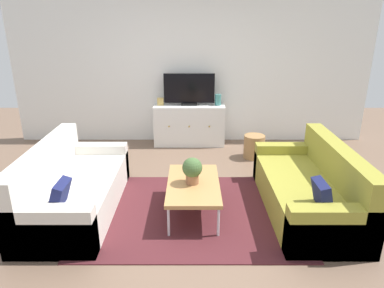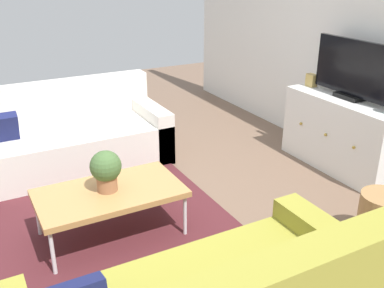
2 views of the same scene
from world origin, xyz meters
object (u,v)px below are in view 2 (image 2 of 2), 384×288
(mantel_clock, at_px, (311,80))
(wicker_basket, at_px, (381,218))
(couch_left_side, at_px, (68,139))
(potted_plant, at_px, (106,169))
(coffee_table, at_px, (110,194))
(tv_console, at_px, (343,134))
(flat_screen_tv, at_px, (353,70))

(mantel_clock, relative_size, wicker_basket, 0.34)
(couch_left_side, bearing_deg, potted_plant, -2.03)
(couch_left_side, relative_size, coffee_table, 1.79)
(mantel_clock, distance_m, wicker_basket, 1.82)
(tv_console, distance_m, mantel_clock, 0.67)
(coffee_table, relative_size, wicker_basket, 2.77)
(tv_console, bearing_deg, potted_plant, -88.76)
(tv_console, bearing_deg, couch_left_side, -120.56)
(potted_plant, distance_m, mantel_clock, 2.50)
(mantel_clock, bearing_deg, flat_screen_tv, 2.25)
(potted_plant, bearing_deg, mantel_clock, 103.04)
(couch_left_side, relative_size, flat_screen_tv, 2.13)
(tv_console, relative_size, mantel_clock, 9.68)
(coffee_table, bearing_deg, tv_console, 91.54)
(potted_plant, bearing_deg, wicker_basket, 59.72)
(coffee_table, height_order, tv_console, tv_console)
(potted_plant, relative_size, flat_screen_tv, 0.35)
(tv_console, bearing_deg, coffee_table, -88.46)
(coffee_table, xyz_separation_m, potted_plant, (-0.01, -0.01, 0.20))
(potted_plant, distance_m, tv_console, 2.43)
(couch_left_side, height_order, mantel_clock, mantel_clock)
(potted_plant, xyz_separation_m, tv_console, (-0.05, 2.43, -0.20))
(potted_plant, height_order, wicker_basket, potted_plant)
(flat_screen_tv, bearing_deg, mantel_clock, -177.75)
(potted_plant, height_order, mantel_clock, mantel_clock)
(coffee_table, height_order, mantel_clock, mantel_clock)
(couch_left_side, relative_size, wicker_basket, 4.95)
(coffee_table, relative_size, mantel_clock, 8.17)
(wicker_basket, bearing_deg, coffee_table, -120.10)
(couch_left_side, distance_m, mantel_clock, 2.59)
(tv_console, xyz_separation_m, flat_screen_tv, (0.00, 0.02, 0.64))
(couch_left_side, xyz_separation_m, mantel_clock, (0.89, 2.37, 0.52))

